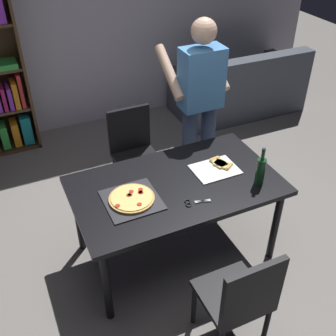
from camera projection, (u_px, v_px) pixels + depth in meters
ground_plane at (175, 251)px, 3.61m from camera, size 12.00×12.00×0.00m
back_wall at (79, 11)px, 4.70m from camera, size 6.40×0.10×2.80m
dining_table at (176, 191)px, 3.21m from camera, size 1.60×0.93×0.75m
chair_near_camera at (240, 297)px, 2.61m from camera, size 0.42×0.42×0.90m
chair_far_side at (134, 148)px, 4.01m from camera, size 0.42×0.42×0.90m
couch at (239, 91)px, 5.54m from camera, size 1.71×0.88×0.85m
person_serving_pizza at (200, 101)px, 3.76m from camera, size 0.55×0.54×1.75m
pepperoni_pizza_on_tray at (132, 199)px, 3.00m from camera, size 0.40×0.40×0.04m
pizza_slices_on_towel at (217, 167)px, 3.33m from camera, size 0.36×0.28×0.03m
wine_bottle at (260, 171)px, 3.10m from camera, size 0.07×0.07×0.32m
kitchen_scissors at (193, 202)px, 2.98m from camera, size 0.20×0.10×0.01m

